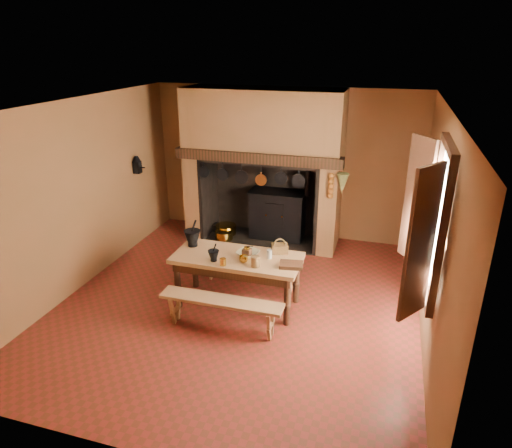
{
  "coord_description": "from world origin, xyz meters",
  "views": [
    {
      "loc": [
        1.86,
        -5.42,
        3.55
      ],
      "look_at": [
        0.16,
        0.3,
        1.14
      ],
      "focal_mm": 32.0,
      "sensor_mm": 36.0,
      "label": 1
    }
  ],
  "objects_px": {
    "wicker_basket": "(280,248)",
    "bench_front": "(221,307)",
    "mixing_bowl": "(248,254)",
    "iron_range": "(278,214)",
    "work_table": "(237,264)",
    "coffee_grinder": "(247,252)"
  },
  "relations": [
    {
      "from": "bench_front",
      "to": "mixing_bowl",
      "type": "bearing_deg",
      "value": 78.3
    },
    {
      "from": "wicker_basket",
      "to": "bench_front",
      "type": "bearing_deg",
      "value": -140.42
    },
    {
      "from": "iron_range",
      "to": "work_table",
      "type": "bearing_deg",
      "value": -89.31
    },
    {
      "from": "work_table",
      "to": "wicker_basket",
      "type": "bearing_deg",
      "value": 27.25
    },
    {
      "from": "work_table",
      "to": "mixing_bowl",
      "type": "height_order",
      "value": "mixing_bowl"
    },
    {
      "from": "mixing_bowl",
      "to": "coffee_grinder",
      "type": "bearing_deg",
      "value": -177.69
    },
    {
      "from": "iron_range",
      "to": "mixing_bowl",
      "type": "relative_size",
      "value": 5.34
    },
    {
      "from": "work_table",
      "to": "wicker_basket",
      "type": "distance_m",
      "value": 0.64
    },
    {
      "from": "iron_range",
      "to": "mixing_bowl",
      "type": "height_order",
      "value": "iron_range"
    },
    {
      "from": "mixing_bowl",
      "to": "wicker_basket",
      "type": "height_order",
      "value": "wicker_basket"
    },
    {
      "from": "iron_range",
      "to": "work_table",
      "type": "height_order",
      "value": "iron_range"
    },
    {
      "from": "bench_front",
      "to": "wicker_basket",
      "type": "xyz_separation_m",
      "value": [
        0.54,
        0.93,
        0.5
      ]
    },
    {
      "from": "mixing_bowl",
      "to": "bench_front",
      "type": "bearing_deg",
      "value": -101.7
    },
    {
      "from": "iron_range",
      "to": "mixing_bowl",
      "type": "xyz_separation_m",
      "value": [
        0.17,
        -2.45,
        0.32
      ]
    },
    {
      "from": "work_table",
      "to": "mixing_bowl",
      "type": "bearing_deg",
      "value": 16.76
    },
    {
      "from": "iron_range",
      "to": "wicker_basket",
      "type": "bearing_deg",
      "value": -75.56
    },
    {
      "from": "bench_front",
      "to": "coffee_grinder",
      "type": "height_order",
      "value": "coffee_grinder"
    },
    {
      "from": "coffee_grinder",
      "to": "iron_range",
      "type": "bearing_deg",
      "value": 99.23
    },
    {
      "from": "work_table",
      "to": "iron_range",
      "type": "bearing_deg",
      "value": 90.69
    },
    {
      "from": "iron_range",
      "to": "mixing_bowl",
      "type": "distance_m",
      "value": 2.47
    },
    {
      "from": "iron_range",
      "to": "bench_front",
      "type": "distance_m",
      "value": 3.15
    },
    {
      "from": "iron_range",
      "to": "wicker_basket",
      "type": "relative_size",
      "value": 6.04
    }
  ]
}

